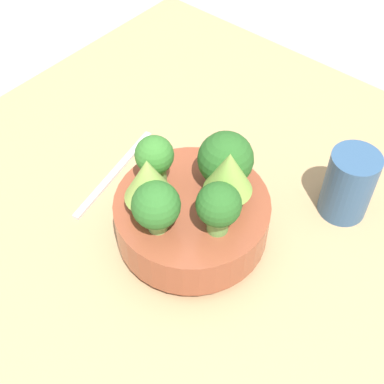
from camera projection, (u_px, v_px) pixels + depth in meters
The scene contains 11 objects.
ground_plane at pixel (180, 250), 0.77m from camera, with size 6.00×6.00×0.00m, color #ADA89E.
table at pixel (179, 241), 0.75m from camera, with size 0.93×0.86×0.04m.
bowl at pixel (192, 218), 0.70m from camera, with size 0.20×0.20×0.07m.
romanesco_piece_far at pixel (229, 175), 0.63m from camera, with size 0.06×0.06×0.09m.
broccoli_floret_right at pixel (156, 206), 0.62m from camera, with size 0.06×0.06×0.07m.
broccoli_floret_left at pixel (226, 160), 0.66m from camera, with size 0.07×0.07×0.08m.
romanesco_piece_near at pixel (148, 181), 0.63m from camera, with size 0.06×0.06×0.09m.
broccoli_floret_back at pixel (219, 207), 0.62m from camera, with size 0.05×0.05×0.07m.
broccoli_floret_front at pixel (153, 160), 0.66m from camera, with size 0.05×0.05×0.08m.
cup at pixel (349, 184), 0.72m from camera, with size 0.07×0.07×0.10m.
fork at pixel (115, 173), 0.80m from camera, with size 0.19×0.05×0.01m.
Camera 1 is at (0.33, 0.30, 0.64)m, focal length 50.00 mm.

